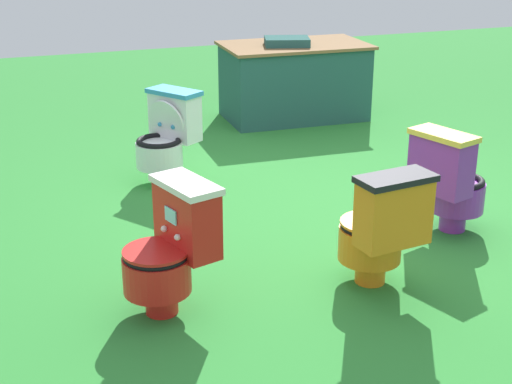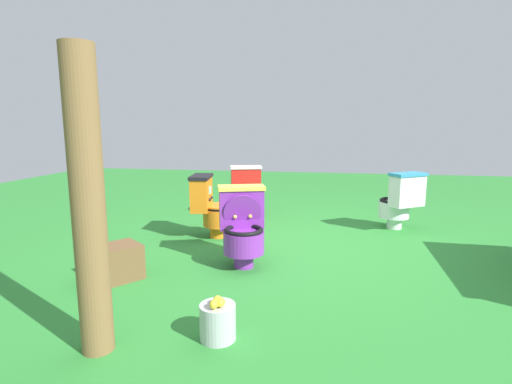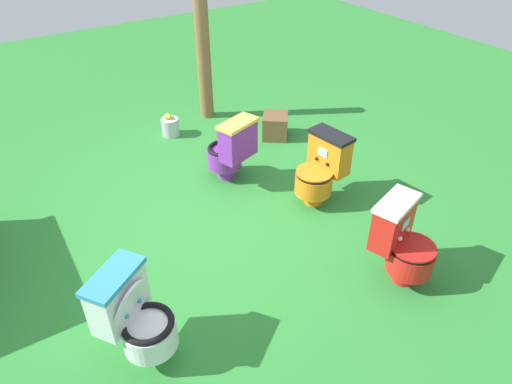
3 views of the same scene
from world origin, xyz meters
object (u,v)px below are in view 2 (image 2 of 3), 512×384
object	(u,v)px
toilet_white	(400,200)
toilet_orange	(211,206)
wooden_post	(88,206)
toilet_red	(245,190)
small_crate	(118,262)
lemon_bucket	(218,321)
toilet_purple	(243,225)

from	to	relation	value
toilet_white	toilet_orange	bearing A→B (deg)	164.12
toilet_orange	wooden_post	world-z (taller)	wooden_post
toilet_red	small_crate	distance (m)	2.61
wooden_post	small_crate	size ratio (longest dim) A/B	4.90
small_crate	lemon_bucket	xyz separation A→B (m)	(0.77, 1.08, -0.03)
toilet_white	toilet_purple	xyz separation A→B (m)	(1.54, -1.66, 0.00)
toilet_purple	toilet_orange	distance (m)	0.98
lemon_bucket	toilet_purple	bearing A→B (deg)	-174.70
toilet_purple	wooden_post	xyz separation A→B (m)	(1.53, -0.53, 0.48)
toilet_red	lemon_bucket	size ratio (longest dim) A/B	2.63
toilet_orange	lemon_bucket	size ratio (longest dim) A/B	2.63
toilet_orange	wooden_post	distance (m)	2.39
small_crate	toilet_orange	bearing A→B (deg)	162.81
toilet_red	wooden_post	xyz separation A→B (m)	(3.53, -0.14, 0.48)
wooden_post	small_crate	bearing A→B (deg)	-156.65
toilet_orange	lemon_bucket	xyz separation A→B (m)	(2.11, 0.66, -0.25)
small_crate	lemon_bucket	world-z (taller)	small_crate
toilet_purple	lemon_bucket	world-z (taller)	toilet_purple
toilet_purple	toilet_white	bearing A→B (deg)	-155.14
lemon_bucket	toilet_white	bearing A→B (deg)	151.53
toilet_white	toilet_orange	distance (m)	2.31
wooden_post	toilet_white	bearing A→B (deg)	144.47
toilet_purple	small_crate	distance (m)	1.12
toilet_white	lemon_bucket	bearing A→B (deg)	-152.45
toilet_white	wooden_post	size ratio (longest dim) A/B	0.43
toilet_orange	toilet_red	world-z (taller)	same
small_crate	lemon_bucket	size ratio (longest dim) A/B	1.26
toilet_white	lemon_bucket	world-z (taller)	toilet_white
toilet_purple	lemon_bucket	distance (m)	1.33
toilet_orange	toilet_white	bearing A→B (deg)	100.57
toilet_purple	toilet_red	xyz separation A→B (m)	(-2.00, -0.39, -0.00)
toilet_red	lemon_bucket	distance (m)	3.35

